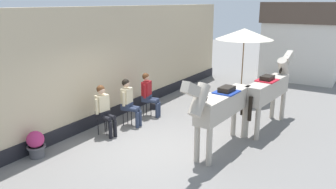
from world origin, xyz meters
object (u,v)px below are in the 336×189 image
Objects in this scene: seated_visitor_far at (149,92)px; cafe_parasol at (244,34)px; saddled_horse_near at (222,105)px; saddled_horse_far at (269,88)px; satchel_bag at (154,106)px; flower_planter_near at (36,144)px; spare_stool_white at (210,95)px; seated_visitor_near at (104,108)px; seated_visitor_middle at (129,100)px.

cafe_parasol is at bearing 65.07° from seated_visitor_far.
saddled_horse_far is (0.52, 2.19, 0.00)m from saddled_horse_near.
satchel_bag is (-3.16, 1.79, -1.06)m from saddled_horse_near.
flower_planter_near is 4.42m from satchel_bag.
spare_stool_white is 1.96m from satchel_bag.
seated_visitor_near is 1.00× the size of seated_visitor_far.
satchel_bag is (-3.68, -0.40, -1.06)m from saddled_horse_far.
cafe_parasol reaches higher than seated_visitor_middle.
flower_planter_near reaches higher than spare_stool_white.
flower_planter_near is (-3.51, -2.61, -0.82)m from saddled_horse_near.
spare_stool_white is (-1.71, 3.08, -0.76)m from saddled_horse_near.
seated_visitor_near is 1.96m from flower_planter_near.
seated_visitor_far is at bearing -163.42° from saddled_horse_far.
cafe_parasol reaches higher than saddled_horse_far.
saddled_horse_near is at bearing -21.53° from seated_visitor_far.
cafe_parasol is (1.73, 4.68, 1.59)m from seated_visitor_middle.
seated_visitor_far is 0.46× the size of saddled_horse_near.
seated_visitor_middle is 2.99m from saddled_horse_near.
seated_visitor_middle reaches higher than satchel_bag.
flower_planter_near is (-0.55, -2.79, -0.44)m from seated_visitor_middle.
saddled_horse_far reaches higher than spare_stool_white.
cafe_parasol is at bearing 123.19° from saddled_horse_far.
seated_visitor_near and seated_visitor_middle have the same top height.
saddled_horse_far is at bearing -56.81° from cafe_parasol.
seated_visitor_middle is 3.18m from spare_stool_white.
saddled_horse_far is 6.51× the size of spare_stool_white.
saddled_horse_far is 3.85m from satchel_bag.
seated_visitor_middle and seated_visitor_far have the same top height.
satchel_bag is (-0.09, 2.54, -0.68)m from seated_visitor_near.
seated_visitor_middle is at bearing 68.81° from satchel_bag.
seated_visitor_middle is 2.17× the size of flower_planter_near.
saddled_horse_near reaches higher than seated_visitor_near.
seated_visitor_far is 2.17× the size of flower_planter_near.
saddled_horse_near is 10.71× the size of satchel_bag.
cafe_parasol reaches higher than saddled_horse_near.
seated_visitor_near is at bearing 63.75° from satchel_bag.
saddled_horse_near reaches higher than seated_visitor_middle.
seated_visitor_far is 3.02× the size of spare_stool_white.
spare_stool_white is (1.35, 3.83, -0.38)m from seated_visitor_near.
spare_stool_white reaches higher than satchel_bag.
cafe_parasol is at bearing 73.05° from flower_planter_near.
saddled_horse_far reaches higher than flower_planter_near.
seated_visitor_middle is 0.54× the size of cafe_parasol.
seated_visitor_middle is at bearing 176.47° from saddled_horse_near.
saddled_horse_far is 2.52m from spare_stool_white.
seated_visitor_near is at bearing -140.60° from saddled_horse_far.
seated_visitor_near is at bearing -96.63° from seated_visitor_middle.
seated_visitor_near is 1.00× the size of seated_visitor_middle.
seated_visitor_far is 3.84m from flower_planter_near.
seated_visitor_far is 0.54× the size of cafe_parasol.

